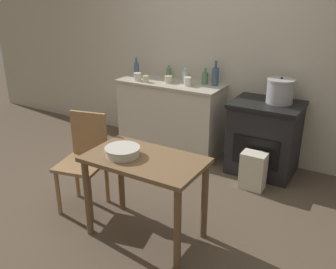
{
  "coord_description": "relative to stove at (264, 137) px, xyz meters",
  "views": [
    {
      "loc": [
        1.8,
        -2.61,
        1.99
      ],
      "look_at": [
        0.0,
        0.44,
        0.57
      ],
      "focal_mm": 40.0,
      "sensor_mm": 36.0,
      "label": 1
    }
  ],
  "objects": [
    {
      "name": "ground_plane",
      "position": [
        -0.77,
        -1.26,
        -0.41
      ],
      "size": [
        14.0,
        14.0,
        0.0
      ],
      "primitive_type": "plane",
      "color": "brown"
    },
    {
      "name": "cup_far_right",
      "position": [
        -0.97,
        -0.01,
        0.52
      ],
      "size": [
        0.09,
        0.09,
        0.1
      ],
      "primitive_type": "cylinder",
      "color": "silver",
      "rests_on": "counter_cabinet"
    },
    {
      "name": "flour_sack",
      "position": [
        0.04,
        -0.44,
        -0.21
      ],
      "size": [
        0.25,
        0.18,
        0.4
      ],
      "primitive_type": "cube",
      "color": "beige",
      "rests_on": "ground_plane"
    },
    {
      "name": "cup_right",
      "position": [
        -1.5,
        -0.12,
        0.51
      ],
      "size": [
        0.07,
        0.07,
        0.08
      ],
      "primitive_type": "cylinder",
      "color": "beige",
      "rests_on": "counter_cabinet"
    },
    {
      "name": "counter_cabinet",
      "position": [
        -1.23,
        0.04,
        0.03
      ],
      "size": [
        1.34,
        0.53,
        0.88
      ],
      "color": "beige",
      "rests_on": "ground_plane"
    },
    {
      "name": "cup_mid_right",
      "position": [
        -1.63,
        -0.11,
        0.52
      ],
      "size": [
        0.09,
        0.09,
        0.1
      ],
      "primitive_type": "cylinder",
      "color": "silver",
      "rests_on": "counter_cabinet"
    },
    {
      "name": "work_table",
      "position": [
        -0.47,
        -1.67,
        0.18
      ],
      "size": [
        0.95,
        0.55,
        0.73
      ],
      "color": "brown",
      "rests_on": "ground_plane"
    },
    {
      "name": "bottle_mid_left",
      "position": [
        -0.69,
        0.16,
        0.58
      ],
      "size": [
        0.08,
        0.08,
        0.29
      ],
      "color": "#3D5675",
      "rests_on": "counter_cabinet"
    },
    {
      "name": "mixing_bowl_large",
      "position": [
        -0.65,
        -1.73,
        0.36
      ],
      "size": [
        0.28,
        0.28,
        0.07
      ],
      "color": "silver",
      "rests_on": "work_table"
    },
    {
      "name": "stove",
      "position": [
        0.0,
        0.0,
        0.0
      ],
      "size": [
        0.75,
        0.61,
        0.82
      ],
      "color": "black",
      "rests_on": "ground_plane"
    },
    {
      "name": "bottle_center",
      "position": [
        -1.1,
        0.17,
        0.53
      ],
      "size": [
        0.07,
        0.07,
        0.16
      ],
      "color": "silver",
      "rests_on": "counter_cabinet"
    },
    {
      "name": "chair",
      "position": [
        -1.24,
        -1.55,
        0.08
      ],
      "size": [
        0.48,
        0.48,
        0.91
      ],
      "rotation": [
        0.0,
        0.0,
        0.22
      ],
      "color": "#997047",
      "rests_on": "ground_plane"
    },
    {
      "name": "bottle_left",
      "position": [
        -0.83,
        0.17,
        0.54
      ],
      "size": [
        0.08,
        0.08,
        0.19
      ],
      "color": "#517F5B",
      "rests_on": "counter_cabinet"
    },
    {
      "name": "bottle_far_left",
      "position": [
        -1.37,
        0.22,
        0.53
      ],
      "size": [
        0.06,
        0.06,
        0.16
      ],
      "color": "#517F5B",
      "rests_on": "counter_cabinet"
    },
    {
      "name": "cup_center_right",
      "position": [
        -1.24,
        -0.01,
        0.51
      ],
      "size": [
        0.09,
        0.09,
        0.08
      ],
      "primitive_type": "cylinder",
      "color": "beige",
      "rests_on": "counter_cabinet"
    },
    {
      "name": "wall_back",
      "position": [
        -0.77,
        0.32,
        0.86
      ],
      "size": [
        8.0,
        0.07,
        2.55
      ],
      "color": "beige",
      "rests_on": "ground_plane"
    },
    {
      "name": "stock_pot",
      "position": [
        0.11,
        0.05,
        0.54
      ],
      "size": [
        0.29,
        0.29,
        0.28
      ],
      "color": "#A8A8AD",
      "rests_on": "stove"
    },
    {
      "name": "bottle_center_left",
      "position": [
        -1.76,
        0.07,
        0.57
      ],
      "size": [
        0.07,
        0.07,
        0.25
      ],
      "color": "#3D5675",
      "rests_on": "counter_cabinet"
    }
  ]
}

